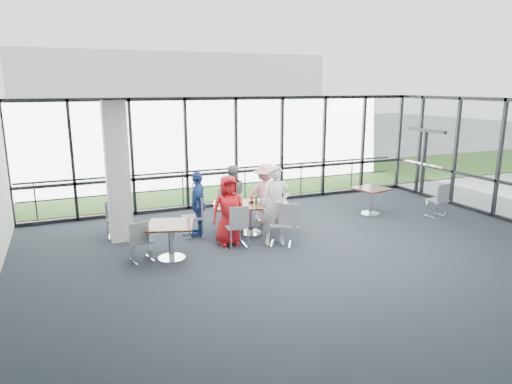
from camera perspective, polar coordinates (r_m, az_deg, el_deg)
name	(u,v)px	position (r m, az deg, el deg)	size (l,w,h in m)	color
floor	(322,261)	(9.53, 8.21, -8.59)	(12.00, 10.00, 0.02)	#222831
ceiling	(327,102)	(8.87, 8.89, 11.07)	(12.00, 10.00, 0.04)	white
curtain_wall_back	(236,152)	(13.52, -2.52, 5.05)	(12.00, 0.10, 3.20)	white
exit_door	(424,164)	(15.71, 20.23, 3.36)	(0.12, 1.60, 2.10)	black
structural_column	(117,172)	(10.78, -16.93, 2.42)	(0.50, 0.50, 3.20)	white
apron	(193,176)	(18.50, -7.86, 2.04)	(80.00, 70.00, 0.02)	gray
grass_strip	(208,185)	(16.60, -6.06, 0.93)	(80.00, 5.00, 0.01)	#2B5219
hangar_main	(170,92)	(40.49, -10.72, 12.19)	(24.00, 10.00, 6.00)	silver
guard_rail	(230,184)	(14.27, -3.31, 0.98)	(0.06, 0.06, 12.00)	#2D2D33
main_table	(251,209)	(10.94, -0.61, -2.16)	(2.00, 1.48, 0.75)	#3C1D10
side_table_left	(171,229)	(9.50, -10.64, -4.59)	(1.14, 1.14, 0.75)	#3C1D10
side_table_right	(371,192)	(13.00, 14.22, -0.03)	(0.99, 0.99, 0.75)	#3C1D10
diner_near_left	(229,210)	(10.19, -3.43, -2.29)	(0.77, 0.50, 1.58)	red
diner_near_right	(276,205)	(10.15, 2.50, -1.67)	(0.66, 0.48, 1.81)	silver
diner_far_left	(232,195)	(11.67, -3.01, -0.38)	(0.75, 0.46, 1.55)	slate
diner_far_right	(265,194)	(11.73, 1.16, -0.25)	(1.01, 0.52, 1.57)	pink
diner_end	(198,204)	(10.88, -7.26, -1.45)	(0.91, 0.50, 1.55)	#234390
chair_main_nl	(235,226)	(10.14, -2.58, -4.28)	(0.45, 0.45, 0.93)	gray
chair_main_nr	(281,224)	(10.21, 3.14, -4.07)	(0.47, 0.47, 0.96)	gray
chair_main_fl	(231,207)	(11.85, -3.14, -1.87)	(0.43, 0.43, 0.87)	gray
chair_main_fr	(267,206)	(11.94, 1.39, -1.75)	(0.42, 0.42, 0.86)	gray
chair_main_end	(192,218)	(10.90, -7.98, -3.18)	(0.45, 0.45, 0.92)	gray
chair_spare_la	(141,241)	(9.59, -14.22, -5.96)	(0.41, 0.41, 0.85)	gray
chair_spare_lb	(116,220)	(11.25, -17.09, -3.38)	(0.40, 0.40, 0.82)	gray
chair_spare_r	(437,200)	(13.32, 21.72, -0.97)	(0.46, 0.46, 0.93)	gray
plate_nl	(229,207)	(10.59, -3.36, -1.89)	(0.29, 0.29, 0.01)	white
plate_nr	(274,206)	(10.63, 2.29, -1.80)	(0.27, 0.27, 0.01)	white
plate_fl	(233,200)	(11.22, -2.90, -1.01)	(0.28, 0.28, 0.01)	white
plate_fr	(267,200)	(11.25, 1.43, -0.97)	(0.28, 0.28, 0.01)	white
plate_end	(217,204)	(10.90, -4.84, -1.47)	(0.25, 0.25, 0.01)	white
tumbler_a	(241,204)	(10.62, -1.91, -1.45)	(0.07, 0.07, 0.15)	white
tumbler_b	(262,203)	(10.69, 0.73, -1.38)	(0.07, 0.07, 0.14)	white
tumbler_c	(254,199)	(11.08, -0.26, -0.87)	(0.07, 0.07, 0.13)	white
tumbler_d	(226,202)	(10.77, -3.71, -1.30)	(0.07, 0.07, 0.13)	white
menu_a	(245,208)	(10.49, -1.38, -2.03)	(0.28, 0.20, 0.00)	white
menu_b	(284,206)	(10.71, 3.56, -1.74)	(0.32, 0.23, 0.00)	white
menu_c	(254,200)	(11.26, -0.24, -0.98)	(0.33, 0.23, 0.00)	white
condiment_caddy	(251,202)	(10.94, -0.63, -1.29)	(0.10, 0.07, 0.04)	black
ketchup_bottle	(252,199)	(10.94, -0.54, -0.92)	(0.06, 0.06, 0.18)	#B51D16
green_bottle	(256,199)	(10.90, 0.05, -0.92)	(0.05, 0.05, 0.20)	#146823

